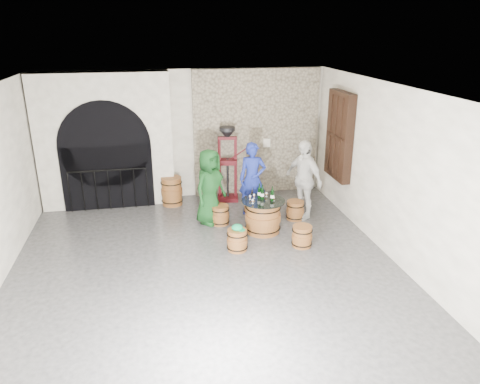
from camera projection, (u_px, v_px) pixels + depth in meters
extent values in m
plane|color=#323235|center=(207.00, 272.00, 8.15)|extent=(8.00, 8.00, 0.00)
plane|color=silver|center=(185.00, 135.00, 11.28)|extent=(8.00, 0.00, 8.00)
plane|color=silver|center=(261.00, 343.00, 3.91)|extent=(8.00, 0.00, 8.00)
plane|color=silver|center=(397.00, 176.00, 8.23)|extent=(0.00, 8.00, 8.00)
plane|color=beige|center=(202.00, 92.00, 7.04)|extent=(8.00, 8.00, 0.00)
cube|color=#9F967F|center=(256.00, 133.00, 11.55)|extent=(3.20, 0.12, 3.18)
cube|color=silver|center=(105.00, 141.00, 10.70)|extent=(3.10, 0.50, 3.18)
cube|color=black|center=(108.00, 178.00, 10.75)|extent=(2.10, 0.03, 1.55)
cylinder|color=black|center=(105.00, 146.00, 10.48)|extent=(2.10, 0.03, 2.10)
cylinder|color=black|center=(107.00, 170.00, 10.62)|extent=(1.79, 0.04, 0.04)
cylinder|color=black|center=(70.00, 193.00, 10.62)|extent=(0.02, 0.02, 0.98)
cylinder|color=black|center=(83.00, 192.00, 10.68)|extent=(0.02, 0.02, 0.98)
cylinder|color=black|center=(96.00, 191.00, 10.73)|extent=(0.02, 0.02, 0.98)
cylinder|color=black|center=(109.00, 190.00, 10.79)|extent=(0.02, 0.02, 0.98)
cylinder|color=black|center=(122.00, 189.00, 10.84)|extent=(0.02, 0.02, 0.98)
cylinder|color=black|center=(135.00, 188.00, 10.89)|extent=(0.02, 0.02, 0.98)
cylinder|color=black|center=(147.00, 188.00, 10.95)|extent=(0.02, 0.02, 0.98)
cube|color=black|center=(340.00, 136.00, 10.35)|extent=(0.20, 1.10, 2.00)
cube|color=black|center=(337.00, 136.00, 10.34)|extent=(0.06, 0.88, 1.76)
cube|color=black|center=(339.00, 136.00, 10.35)|extent=(0.22, 0.92, 0.06)
cube|color=black|center=(344.00, 139.00, 10.08)|extent=(0.22, 0.06, 1.80)
cube|color=black|center=(339.00, 136.00, 10.35)|extent=(0.22, 0.06, 1.80)
cube|color=black|center=(334.00, 133.00, 10.62)|extent=(0.22, 0.06, 1.80)
cylinder|color=brown|center=(263.00, 217.00, 9.66)|extent=(0.71, 0.71, 0.67)
cylinder|color=brown|center=(263.00, 217.00, 9.66)|extent=(0.76, 0.76, 0.15)
torus|color=black|center=(263.00, 227.00, 9.73)|extent=(0.76, 0.76, 0.02)
torus|color=black|center=(263.00, 207.00, 9.58)|extent=(0.76, 0.76, 0.02)
cylinder|color=brown|center=(263.00, 202.00, 9.54)|extent=(0.72, 0.72, 0.02)
cylinder|color=black|center=(263.00, 201.00, 9.53)|extent=(0.92, 0.92, 0.01)
cylinder|color=brown|center=(220.00, 215.00, 10.08)|extent=(0.38, 0.38, 0.42)
cylinder|color=brown|center=(220.00, 215.00, 10.08)|extent=(0.40, 0.40, 0.09)
torus|color=black|center=(220.00, 221.00, 10.12)|extent=(0.42, 0.42, 0.02)
torus|color=black|center=(220.00, 209.00, 10.03)|extent=(0.42, 0.42, 0.02)
cylinder|color=brown|center=(220.00, 206.00, 10.00)|extent=(0.39, 0.39, 0.02)
cylinder|color=brown|center=(252.00, 205.00, 10.63)|extent=(0.38, 0.38, 0.42)
cylinder|color=brown|center=(252.00, 205.00, 10.63)|extent=(0.40, 0.40, 0.09)
torus|color=black|center=(252.00, 211.00, 10.68)|extent=(0.42, 0.42, 0.02)
torus|color=black|center=(253.00, 200.00, 10.59)|extent=(0.42, 0.42, 0.02)
cylinder|color=brown|center=(253.00, 196.00, 10.56)|extent=(0.39, 0.39, 0.02)
cylinder|color=brown|center=(295.00, 211.00, 10.33)|extent=(0.38, 0.38, 0.42)
cylinder|color=brown|center=(295.00, 211.00, 10.33)|extent=(0.40, 0.40, 0.09)
torus|color=black|center=(295.00, 216.00, 10.37)|extent=(0.42, 0.42, 0.02)
torus|color=black|center=(295.00, 205.00, 10.28)|extent=(0.42, 0.42, 0.02)
cylinder|color=brown|center=(296.00, 202.00, 10.25)|extent=(0.39, 0.39, 0.02)
cylinder|color=brown|center=(302.00, 237.00, 9.06)|extent=(0.38, 0.38, 0.42)
cylinder|color=brown|center=(302.00, 237.00, 9.06)|extent=(0.40, 0.40, 0.09)
torus|color=black|center=(302.00, 243.00, 9.11)|extent=(0.42, 0.42, 0.02)
torus|color=black|center=(302.00, 230.00, 9.01)|extent=(0.42, 0.42, 0.02)
cylinder|color=brown|center=(303.00, 227.00, 8.98)|extent=(0.39, 0.39, 0.02)
cylinder|color=brown|center=(237.00, 240.00, 8.90)|extent=(0.38, 0.38, 0.42)
cylinder|color=brown|center=(237.00, 240.00, 8.90)|extent=(0.40, 0.40, 0.09)
torus|color=black|center=(237.00, 247.00, 8.95)|extent=(0.42, 0.42, 0.02)
torus|color=black|center=(237.00, 234.00, 8.85)|extent=(0.42, 0.42, 0.02)
cylinder|color=brown|center=(237.00, 230.00, 8.82)|extent=(0.39, 0.39, 0.02)
ellipsoid|color=#0C894F|center=(237.00, 227.00, 8.80)|extent=(0.22, 0.22, 0.12)
cylinder|color=#0C894F|center=(241.00, 230.00, 8.80)|extent=(0.14, 0.14, 0.01)
imported|color=#103C16|center=(210.00, 187.00, 9.94)|extent=(0.97, 0.95, 1.69)
imported|color=navy|center=(252.00, 179.00, 10.44)|extent=(0.68, 0.51, 1.70)
imported|color=silver|center=(303.00, 179.00, 10.23)|extent=(0.87, 1.15, 1.81)
cylinder|color=black|center=(262.00, 194.00, 9.56)|extent=(0.07, 0.07, 0.22)
cylinder|color=white|center=(262.00, 195.00, 9.56)|extent=(0.08, 0.08, 0.06)
cone|color=black|center=(262.00, 189.00, 9.52)|extent=(0.07, 0.07, 0.05)
cylinder|color=black|center=(262.00, 186.00, 9.50)|extent=(0.03, 0.03, 0.07)
cylinder|color=black|center=(272.00, 196.00, 9.47)|extent=(0.07, 0.07, 0.22)
cylinder|color=white|center=(272.00, 196.00, 9.47)|extent=(0.08, 0.08, 0.06)
cone|color=black|center=(272.00, 190.00, 9.42)|extent=(0.07, 0.07, 0.05)
cylinder|color=black|center=(272.00, 188.00, 9.40)|extent=(0.03, 0.03, 0.07)
cylinder|color=black|center=(259.00, 193.00, 9.63)|extent=(0.07, 0.07, 0.22)
cylinder|color=white|center=(259.00, 193.00, 9.63)|extent=(0.08, 0.08, 0.06)
cone|color=black|center=(260.00, 187.00, 9.59)|extent=(0.07, 0.07, 0.05)
cylinder|color=black|center=(260.00, 185.00, 9.57)|extent=(0.03, 0.03, 0.07)
cylinder|color=brown|center=(172.00, 191.00, 11.13)|extent=(0.49, 0.49, 0.68)
cylinder|color=brown|center=(172.00, 191.00, 11.13)|extent=(0.52, 0.52, 0.15)
torus|color=black|center=(172.00, 200.00, 11.21)|extent=(0.53, 0.53, 0.02)
torus|color=black|center=(171.00, 182.00, 11.05)|extent=(0.53, 0.53, 0.02)
cylinder|color=brown|center=(171.00, 178.00, 11.01)|extent=(0.50, 0.50, 0.02)
cube|color=#4B0C15|center=(228.00, 198.00, 11.52)|extent=(0.57, 0.49, 0.10)
cube|color=#4B0C15|center=(227.00, 162.00, 11.19)|extent=(0.50, 0.36, 0.12)
cube|color=#4B0C15|center=(227.00, 138.00, 10.98)|extent=(0.48, 0.19, 0.07)
cylinder|color=black|center=(228.00, 178.00, 11.33)|extent=(0.06, 0.06, 0.99)
cylinder|color=black|center=(227.00, 129.00, 10.90)|extent=(0.38, 0.38, 0.09)
cone|color=black|center=(227.00, 134.00, 10.95)|extent=(0.38, 0.38, 0.20)
cube|color=#4B0C15|center=(220.00, 168.00, 11.24)|extent=(0.08, 0.08, 1.58)
cube|color=#4B0C15|center=(236.00, 168.00, 11.25)|extent=(0.08, 0.08, 1.58)
cylinder|color=#4B0C15|center=(240.00, 153.00, 11.08)|extent=(0.42, 0.10, 0.31)
cube|color=silver|center=(266.00, 142.00, 11.61)|extent=(0.18, 0.10, 0.22)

